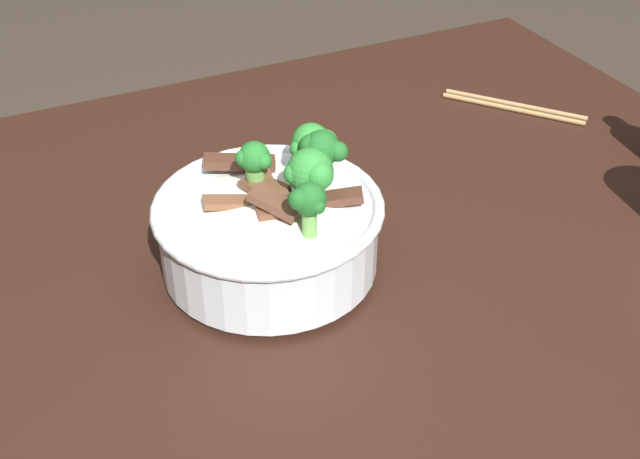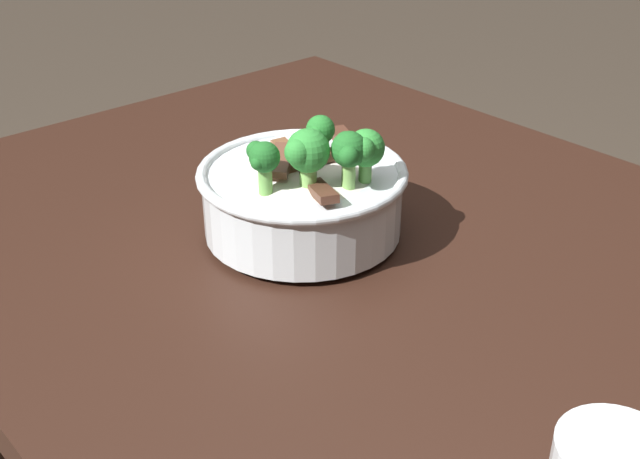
% 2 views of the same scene
% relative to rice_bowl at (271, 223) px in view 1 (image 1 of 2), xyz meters
% --- Properties ---
extents(dining_table, '(1.16, 0.85, 0.77)m').
position_rel_rice_bowl_xyz_m(dining_table, '(-0.06, -0.04, -0.18)').
color(dining_table, black).
rests_on(dining_table, ground).
extents(rice_bowl, '(0.23, 0.23, 0.15)m').
position_rel_rice_bowl_xyz_m(rice_bowl, '(0.00, 0.00, 0.00)').
color(rice_bowl, silver).
rests_on(rice_bowl, dining_table).
extents(chopsticks_pair, '(0.14, 0.17, 0.01)m').
position_rel_rice_bowl_xyz_m(chopsticks_pair, '(-0.44, -0.19, -0.06)').
color(chopsticks_pair, '#9E7A4C').
rests_on(chopsticks_pair, dining_table).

